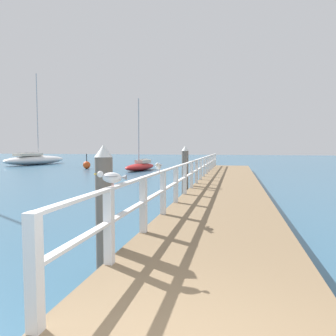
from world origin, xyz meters
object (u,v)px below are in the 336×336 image
at_px(dock_piling_near, 104,209).
at_px(boat_4, 140,166).
at_px(boat_3, 35,160).
at_px(dock_piling_far, 185,171).
at_px(seagull_foreground, 111,177).
at_px(channel_buoy, 87,165).
at_px(seagull_background, 158,166).

relative_size(dock_piling_near, boat_4, 0.34).
distance_m(boat_3, boat_4, 15.64).
bearing_deg(boat_3, dock_piling_near, -41.49).
bearing_deg(dock_piling_far, dock_piling_near, -90.00).
relative_size(seagull_foreground, channel_buoy, 0.34).
bearing_deg(dock_piling_near, channel_buoy, 117.67).
relative_size(boat_3, boat_4, 1.69).
height_order(seagull_background, boat_4, boat_4).
xyz_separation_m(dock_piling_far, seagull_background, (0.38, -6.10, 0.58)).
height_order(dock_piling_far, boat_4, boat_4).
xyz_separation_m(boat_3, boat_4, (14.51, -5.84, -0.19)).
xyz_separation_m(dock_piling_near, boat_4, (-6.05, 21.22, -0.66)).
bearing_deg(seagull_foreground, boat_4, 16.95).
height_order(seagull_foreground, seagull_background, same).
bearing_deg(boat_4, seagull_foreground, 116.16).
relative_size(dock_piling_far, boat_4, 0.34).
relative_size(seagull_background, boat_4, 0.08).
height_order(dock_piling_far, channel_buoy, dock_piling_far).
xyz_separation_m(dock_piling_far, channel_buoy, (-11.56, 13.91, -0.69)).
xyz_separation_m(dock_piling_far, seagull_foreground, (0.37, -8.73, 0.58)).
bearing_deg(seagull_foreground, dock_piling_near, 33.18).
height_order(boat_3, boat_4, boat_3).
bearing_deg(boat_3, seagull_background, -38.77).
distance_m(dock_piling_near, seagull_background, 2.16).
bearing_deg(channel_buoy, boat_4, -8.61).
relative_size(dock_piling_near, seagull_background, 4.36).
xyz_separation_m(dock_piling_near, seagull_background, (0.38, 2.05, 0.58)).
xyz_separation_m(dock_piling_near, seagull_foreground, (0.37, -0.58, 0.58)).
bearing_deg(seagull_background, channel_buoy, -67.77).
relative_size(dock_piling_far, channel_buoy, 1.48).
xyz_separation_m(seagull_foreground, channel_buoy, (-11.94, 22.64, -1.26)).
bearing_deg(boat_4, seagull_background, 118.29).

